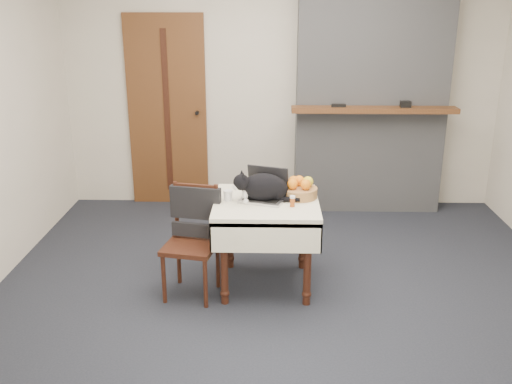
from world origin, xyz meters
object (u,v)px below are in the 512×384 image
Objects in this scene: cream_jar at (228,195)px; fruit_basket at (299,189)px; laptop at (265,191)px; chair at (194,225)px; cat at (265,188)px; pill_bottle at (292,201)px; side_table at (266,215)px; door at (167,112)px.

cream_jar is 0.55m from fruit_basket.
laptop is 0.47× the size of chair.
laptop reaches higher than cream_jar.
cat is 0.61× the size of chair.
laptop is 0.59m from chair.
pill_bottle is (0.48, -0.13, 0.00)m from cream_jar.
chair is (-0.25, -0.09, -0.20)m from cream_jar.
cream_jar is at bearing 165.10° from pill_bottle.
cat is at bearing 20.96° from chair.
laptop is at bearing 107.06° from side_table.
fruit_basket is at bearing 24.01° from chair.
cream_jar is at bearing -170.90° from fruit_basket.
fruit_basket is (1.31, -1.82, -0.24)m from door.
cat is 6.59× the size of cream_jar.
laptop reaches higher than side_table.
fruit_basket is (0.26, 0.05, 0.00)m from laptop.
chair is at bearing -75.53° from door.
pill_bottle is 0.76m from chair.
chair is (-0.53, -0.13, -0.22)m from laptop.
laptop reaches higher than chair.
pill_bottle is (0.19, -0.13, 0.16)m from side_table.
door reaches higher than side_table.
chair is (-0.73, 0.04, -0.21)m from pill_bottle.
cat reaches higher than cream_jar.
side_table is 0.32m from fruit_basket.
cat is 0.28m from cream_jar.
cream_jar is (-0.27, -0.04, -0.02)m from laptop.
fruit_basket is (0.54, 0.09, 0.02)m from cream_jar.
door is at bearing 115.83° from chair.
cat is (-0.01, -0.00, 0.22)m from side_table.
pill_bottle reaches higher than cream_jar.
pill_bottle reaches higher than side_table.
chair is at bearing -147.27° from laptop.
cat is at bearing -161.52° from fruit_basket.
cream_jar reaches higher than side_table.
pill_bottle is at bearing -34.09° from side_table.
fruit_basket is at bearing 28.53° from laptop.
cat reaches higher than side_table.
side_table is 0.28m from pill_bottle.
cream_jar is 0.49m from pill_bottle.
door is 25.96× the size of cream_jar.
door is 3.94× the size of cat.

